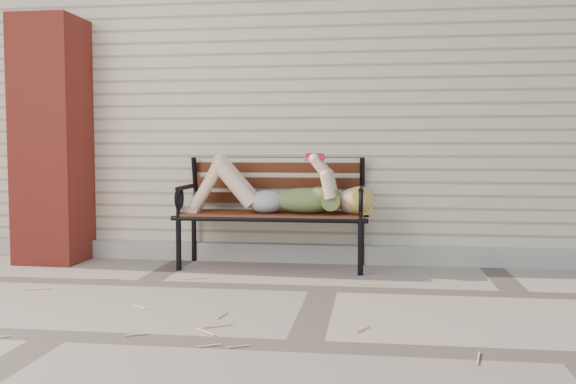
# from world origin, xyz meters

# --- Properties ---
(ground) EXTENTS (80.00, 80.00, 0.00)m
(ground) POSITION_xyz_m (0.00, 0.00, 0.00)
(ground) COLOR gray
(ground) RESTS_ON ground
(house_wall) EXTENTS (8.00, 4.00, 3.00)m
(house_wall) POSITION_xyz_m (0.00, 3.00, 1.50)
(house_wall) COLOR beige
(house_wall) RESTS_ON ground
(foundation_strip) EXTENTS (8.00, 0.10, 0.15)m
(foundation_strip) POSITION_xyz_m (0.00, 0.97, 0.07)
(foundation_strip) COLOR #A39E93
(foundation_strip) RESTS_ON ground
(brick_pillar) EXTENTS (0.50, 0.50, 2.00)m
(brick_pillar) POSITION_xyz_m (-2.30, 0.75, 1.00)
(brick_pillar) COLOR #AB3226
(brick_pillar) RESTS_ON ground
(garden_bench) EXTENTS (1.58, 0.63, 1.02)m
(garden_bench) POSITION_xyz_m (-0.46, 0.80, 0.57)
(garden_bench) COLOR black
(garden_bench) RESTS_ON ground
(reading_woman) EXTENTS (1.49, 0.34, 0.47)m
(reading_woman) POSITION_xyz_m (-0.45, 0.68, 0.61)
(reading_woman) COLOR #09323F
(reading_woman) RESTS_ON ground
(straw_scatter) EXTENTS (2.55, 1.63, 0.01)m
(straw_scatter) POSITION_xyz_m (-0.60, -0.48, 0.01)
(straw_scatter) COLOR tan
(straw_scatter) RESTS_ON ground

